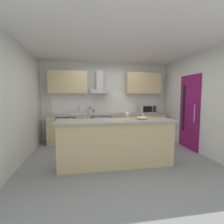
% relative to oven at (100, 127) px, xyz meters
% --- Properties ---
extents(ground, '(5.27, 4.49, 0.02)m').
position_rel_oven_xyz_m(ground, '(0.25, -1.40, -0.47)').
color(ground, gray).
extents(ceiling, '(5.27, 4.49, 0.02)m').
position_rel_oven_xyz_m(ceiling, '(0.25, -1.40, 2.15)').
color(ceiling, white).
extents(wall_back, '(5.27, 0.12, 2.60)m').
position_rel_oven_xyz_m(wall_back, '(0.25, 0.41, 0.84)').
color(wall_back, silver).
rests_on(wall_back, ground).
extents(wall_left, '(0.12, 4.49, 2.60)m').
position_rel_oven_xyz_m(wall_left, '(-1.95, -1.40, 0.84)').
color(wall_left, silver).
rests_on(wall_left, ground).
extents(wall_right, '(0.12, 4.49, 2.60)m').
position_rel_oven_xyz_m(wall_right, '(2.45, -1.40, 0.84)').
color(wall_right, silver).
rests_on(wall_right, ground).
extents(backsplash_tile, '(3.63, 0.02, 0.66)m').
position_rel_oven_xyz_m(backsplash_tile, '(0.25, 0.33, 0.77)').
color(backsplash_tile, white).
extents(counter_back, '(3.76, 0.60, 0.90)m').
position_rel_oven_xyz_m(counter_back, '(0.25, 0.03, -0.01)').
color(counter_back, '#D1B784').
rests_on(counter_back, ground).
extents(counter_island, '(2.47, 0.64, 0.98)m').
position_rel_oven_xyz_m(counter_island, '(0.12, -2.00, 0.03)').
color(counter_island, '#D1B784').
rests_on(counter_island, ground).
extents(upper_cabinets, '(3.71, 0.32, 0.70)m').
position_rel_oven_xyz_m(upper_cabinets, '(0.25, 0.18, 1.45)').
color(upper_cabinets, '#D1B784').
extents(side_door, '(0.08, 0.85, 2.05)m').
position_rel_oven_xyz_m(side_door, '(2.37, -1.17, 0.57)').
color(side_door, '#7A1456').
rests_on(side_door, ground).
extents(oven, '(0.60, 0.62, 0.80)m').
position_rel_oven_xyz_m(oven, '(0.00, 0.00, 0.00)').
color(oven, slate).
rests_on(oven, ground).
extents(refrigerator, '(0.58, 0.60, 0.85)m').
position_rel_oven_xyz_m(refrigerator, '(-1.07, -0.00, -0.03)').
color(refrigerator, white).
rests_on(refrigerator, ground).
extents(microwave, '(0.50, 0.38, 0.30)m').
position_rel_oven_xyz_m(microwave, '(1.58, -0.03, 0.59)').
color(microwave, '#B7BABC').
rests_on(microwave, counter_back).
extents(sink, '(0.50, 0.40, 0.26)m').
position_rel_oven_xyz_m(sink, '(-0.69, 0.01, 0.47)').
color(sink, silver).
rests_on(sink, counter_back).
extents(kettle, '(0.29, 0.15, 0.24)m').
position_rel_oven_xyz_m(kettle, '(-0.34, -0.03, 0.55)').
color(kettle, '#B7BABC').
rests_on(kettle, counter_back).
extents(range_hood, '(0.62, 0.45, 0.72)m').
position_rel_oven_xyz_m(range_hood, '(0.00, 0.13, 1.33)').
color(range_hood, '#B7BABC').
extents(wine_glass, '(0.08, 0.08, 0.18)m').
position_rel_oven_xyz_m(wine_glass, '(0.34, -2.10, 0.64)').
color(wine_glass, silver).
rests_on(wine_glass, counter_island).
extents(fruit_bowl, '(0.22, 0.22, 0.13)m').
position_rel_oven_xyz_m(fruit_bowl, '(0.69, -1.99, 0.56)').
color(fruit_bowl, beige).
rests_on(fruit_bowl, counter_island).
extents(chopping_board, '(0.36, 0.25, 0.02)m').
position_rel_oven_xyz_m(chopping_board, '(0.79, -0.02, 0.45)').
color(chopping_board, tan).
rests_on(chopping_board, counter_back).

